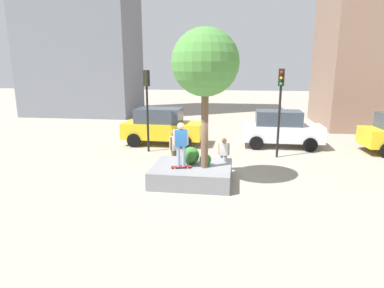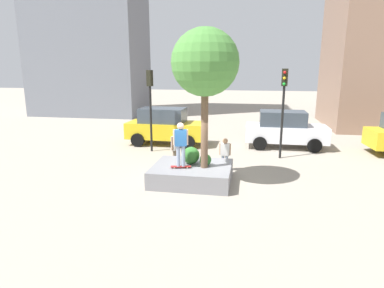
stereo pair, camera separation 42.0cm
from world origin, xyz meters
name	(u,v)px [view 1 (the left image)]	position (x,y,z in m)	size (l,w,h in m)	color
ground_plane	(197,180)	(0.00, 0.00, 0.00)	(120.00, 120.00, 0.00)	#9E9384
planter_ledge	(192,174)	(-0.17, -0.23, 0.34)	(3.16, 2.70, 0.69)	gray
plaza_tree	(205,63)	(0.35, -0.37, 4.72)	(2.54, 2.54, 5.34)	brown
boxwood_shrub	(205,160)	(0.36, -0.13, 0.93)	(0.48, 0.48, 0.48)	#2D6628
hedge_clump	(191,155)	(-0.26, 0.04, 1.04)	(0.71, 0.71, 0.71)	#2D6628
skateboard	(181,167)	(-0.55, -0.63, 0.74)	(0.83, 0.39, 0.07)	#A51E1E
skateboarder	(181,141)	(-0.55, -0.63, 1.77)	(0.58, 0.29, 1.75)	#8C9EB7
sedan_parked	(162,126)	(-2.99, 6.28, 1.13)	(4.80, 2.29, 2.22)	gold
police_car	(280,129)	(4.09, 6.67, 1.09)	(4.62, 2.17, 2.15)	white
traffic_light_corner	(280,98)	(3.67, 4.18, 3.09)	(0.32, 0.36, 4.54)	black
traffic_light_median	(147,97)	(-3.32, 4.42, 3.05)	(0.34, 0.37, 4.46)	black
passerby_with_bag	(224,152)	(1.02, 1.47, 0.87)	(0.51, 0.23, 1.51)	#8C9EB7
pedestrian_crossing	(174,146)	(-1.30, 1.68, 1.01)	(0.36, 0.56, 1.75)	#847056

